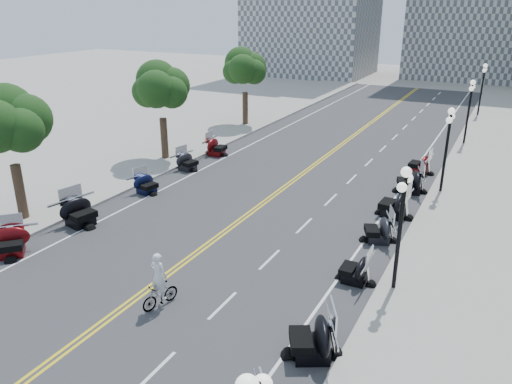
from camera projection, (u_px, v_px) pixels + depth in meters
The scene contains 43 objects.
ground at pixel (154, 285), 19.97m from camera, with size 160.00×160.00×0.00m, color gray.
road at pixel (265, 202), 28.26m from camera, with size 16.00×90.00×0.01m, color #333335.
centerline_yellow_a at pixel (263, 201), 28.31m from camera, with size 0.12×90.00×0.00m, color yellow.
centerline_yellow_b at pixel (267, 202), 28.21m from camera, with size 0.12×90.00×0.00m, color yellow.
edge_line_north at pixel (377, 223), 25.50m from camera, with size 0.12×90.00×0.00m, color white.
edge_line_south at pixel (173, 184), 31.02m from camera, with size 0.12×90.00×0.00m, color white.
lane_dash_5 at pixel (155, 371), 15.27m from camera, with size 0.12×2.00×0.00m, color white.
lane_dash_6 at pixel (223, 305), 18.59m from camera, with size 0.12×2.00×0.00m, color white.
lane_dash_7 at pixel (270, 259), 21.91m from camera, with size 0.12×2.00×0.00m, color white.
lane_dash_8 at pixel (304, 226), 25.22m from camera, with size 0.12×2.00×0.00m, color white.
lane_dash_9 at pixel (331, 200), 28.54m from camera, with size 0.12×2.00×0.00m, color white.
lane_dash_10 at pixel (352, 179), 31.86m from camera, with size 0.12×2.00×0.00m, color white.
lane_dash_11 at pixel (369, 162), 35.17m from camera, with size 0.12×2.00×0.00m, color white.
lane_dash_12 at pixel (383, 149), 38.49m from camera, with size 0.12×2.00×0.00m, color white.
lane_dash_13 at pixel (395, 137), 41.81m from camera, with size 0.12×2.00×0.00m, color white.
lane_dash_14 at pixel (405, 127), 45.12m from camera, with size 0.12×2.00×0.00m, color white.
lane_dash_15 at pixel (414, 118), 48.44m from camera, with size 0.12×2.00×0.00m, color white.
lane_dash_16 at pixel (421, 111), 51.76m from camera, with size 0.12×2.00×0.00m, color white.
lane_dash_17 at pixel (428, 104), 55.07m from camera, with size 0.12×2.00×0.00m, color white.
lane_dash_18 at pixel (434, 99), 58.39m from camera, with size 0.12×2.00×0.00m, color white.
lane_dash_19 at pixel (439, 93), 61.71m from camera, with size 0.12×2.00×0.00m, color white.
sidewalk_north at pixel (463, 238), 23.72m from camera, with size 5.00×90.00×0.15m, color #9E9991.
sidewalk_south at pixel (122, 173), 32.76m from camera, with size 5.00×90.00×0.15m, color #9E9991.
street_lamp_2 at pixel (400, 230), 18.66m from camera, with size 0.50×1.20×4.90m, color black, non-canonical shape.
street_lamp_3 at pixel (446, 151), 28.61m from camera, with size 0.50×1.20×4.90m, color black, non-canonical shape.
street_lamp_4 at pixel (468, 113), 38.56m from camera, with size 0.50×1.20×4.90m, color black, non-canonical shape.
street_lamp_5 at pixel (482, 90), 48.51m from camera, with size 0.50×1.20×4.90m, color black, non-canonical shape.
tree_2 at pixel (9, 130), 24.24m from camera, with size 4.80×4.80×9.20m, color #235619, non-canonical shape.
tree_3 at pixel (161, 93), 34.19m from camera, with size 4.80×4.80×9.20m, color #235619, non-canonical shape.
tree_4 at pixel (245, 73), 44.14m from camera, with size 4.80×4.80×9.20m, color #235619, non-canonical shape.
motorcycle_n_5 at pixel (312, 336), 15.68m from camera, with size 2.17×2.17×1.52m, color black, non-canonical shape.
motorcycle_n_6 at pixel (355, 268), 19.99m from camera, with size 1.80×1.80×1.26m, color black, non-canonical shape.
motorcycle_n_7 at pixel (379, 228), 23.35m from camera, with size 1.94×1.94×1.35m, color black, non-canonical shape.
motorcycle_n_8 at pixel (394, 203), 26.08m from camera, with size 2.22×2.22×1.55m, color black, non-canonical shape.
motorcycle_n_9 at pixel (410, 180), 29.38m from camera, with size 2.20×2.20×1.54m, color black, non-canonical shape.
motorcycle_n_10 at pixel (420, 163), 32.76m from camera, with size 2.02×2.02×1.41m, color #590A0C, non-canonical shape.
motorcycle_s_5 at pixel (10, 241), 22.07m from camera, with size 2.02×2.02×1.41m, color #590A0C, non-canonical shape.
motorcycle_s_6 at pixel (79, 211), 25.04m from camera, with size 2.24×2.24×1.56m, color black, non-canonical shape.
motorcycle_s_7 at pixel (146, 183), 29.34m from camera, with size 1.77×1.77×1.24m, color black, non-canonical shape.
motorcycle_s_8 at pixel (187, 161), 33.40m from camera, with size 1.84×1.84×1.29m, color black, non-canonical shape.
motorcycle_s_9 at pixel (216, 146), 36.60m from camera, with size 2.01×2.01×1.41m, color #590A0C, non-canonical shape.
bicycle at pixel (160, 295), 18.40m from camera, with size 0.44×1.58×0.95m, color #A51414.
cyclist_rider at pixel (157, 262), 17.90m from camera, with size 0.68×0.44×1.86m, color silver.
Camera 1 is at (11.62, -13.50, 10.59)m, focal length 35.00 mm.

